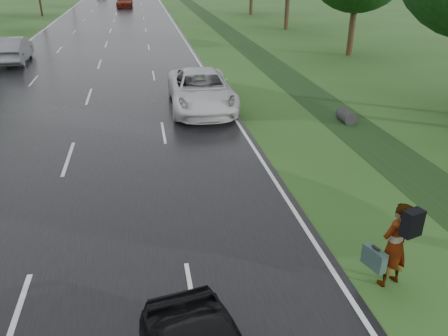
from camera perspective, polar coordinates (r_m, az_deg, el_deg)
name	(u,v)px	position (r m, az deg, el deg)	size (l,w,h in m)	color
ground	(14,326)	(9.91, -25.74, -18.07)	(220.00, 220.00, 0.00)	#284C1B
road	(113,25)	(52.46, -14.33, 17.70)	(14.00, 180.00, 0.04)	black
edge_stripe_east	(174,23)	(52.52, -6.60, 18.32)	(0.12, 180.00, 0.01)	silver
edge_stripe_west	(49,26)	(53.25, -21.90, 16.85)	(0.12, 180.00, 0.01)	silver
center_line	(113,24)	(52.45, -14.33, 17.73)	(0.12, 180.00, 0.01)	silver
drainage_ditch	(285,75)	(27.85, 7.96, 11.95)	(2.20, 120.00, 0.56)	black
pedestrian	(395,244)	(9.97, 21.40, -9.26)	(1.03, 0.79, 2.01)	#A5998C
white_pickup	(201,90)	(20.92, -3.01, 10.15)	(2.90, 6.28, 1.75)	silver
silver_sedan	(13,50)	(34.20, -25.89, 13.73)	(1.85, 5.29, 1.74)	gray
far_car_red	(124,2)	(71.80, -12.87, 20.42)	(2.30, 5.66, 1.64)	maroon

